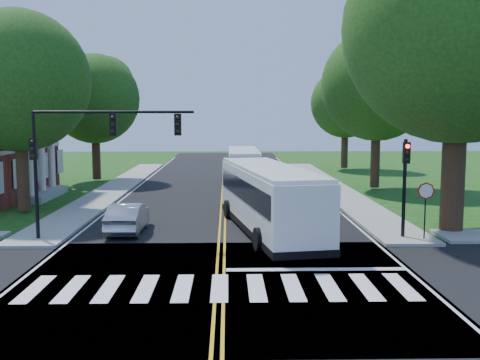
{
  "coord_description": "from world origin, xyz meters",
  "views": [
    {
      "loc": [
        0.27,
        -18.28,
        5.59
      ],
      "look_at": [
        0.89,
        9.46,
        2.4
      ],
      "focal_mm": 42.0,
      "sensor_mm": 36.0,
      "label": 1
    }
  ],
  "objects_px": {
    "suv": "(307,197)",
    "dark_sedan": "(315,195)",
    "signal_ne": "(405,175)",
    "bus_follow": "(243,166)",
    "signal_nw": "(88,143)",
    "hatchback": "(128,218)",
    "bus_lead": "(269,197)"
  },
  "relations": [
    {
      "from": "hatchback",
      "to": "suv",
      "type": "bearing_deg",
      "value": -145.2
    },
    {
      "from": "signal_nw",
      "to": "signal_ne",
      "type": "relative_size",
      "value": 1.62
    },
    {
      "from": "bus_lead",
      "to": "suv",
      "type": "height_order",
      "value": "bus_lead"
    },
    {
      "from": "hatchback",
      "to": "signal_nw",
      "type": "bearing_deg",
      "value": 55.77
    },
    {
      "from": "bus_follow",
      "to": "dark_sedan",
      "type": "relative_size",
      "value": 2.43
    },
    {
      "from": "hatchback",
      "to": "dark_sedan",
      "type": "height_order",
      "value": "hatchback"
    },
    {
      "from": "bus_lead",
      "to": "dark_sedan",
      "type": "distance_m",
      "value": 8.43
    },
    {
      "from": "dark_sedan",
      "to": "signal_ne",
      "type": "bearing_deg",
      "value": 106.36
    },
    {
      "from": "signal_nw",
      "to": "dark_sedan",
      "type": "relative_size",
      "value": 1.58
    },
    {
      "from": "signal_ne",
      "to": "hatchback",
      "type": "relative_size",
      "value": 1.02
    },
    {
      "from": "signal_nw",
      "to": "dark_sedan",
      "type": "distance_m",
      "value": 15.42
    },
    {
      "from": "suv",
      "to": "dark_sedan",
      "type": "distance_m",
      "value": 1.24
    },
    {
      "from": "hatchback",
      "to": "dark_sedan",
      "type": "xyz_separation_m",
      "value": [
        10.18,
        7.64,
        -0.06
      ]
    },
    {
      "from": "bus_lead",
      "to": "bus_follow",
      "type": "height_order",
      "value": "bus_lead"
    },
    {
      "from": "signal_nw",
      "to": "suv",
      "type": "relative_size",
      "value": 1.37
    },
    {
      "from": "signal_ne",
      "to": "hatchback",
      "type": "height_order",
      "value": "signal_ne"
    },
    {
      "from": "suv",
      "to": "bus_follow",
      "type": "bearing_deg",
      "value": -60.96
    },
    {
      "from": "signal_ne",
      "to": "bus_lead",
      "type": "relative_size",
      "value": 0.35
    },
    {
      "from": "bus_follow",
      "to": "hatchback",
      "type": "height_order",
      "value": "bus_follow"
    },
    {
      "from": "signal_ne",
      "to": "suv",
      "type": "distance_m",
      "value": 9.31
    },
    {
      "from": "signal_nw",
      "to": "dark_sedan",
      "type": "bearing_deg",
      "value": 39.73
    },
    {
      "from": "bus_follow",
      "to": "bus_lead",
      "type": "bearing_deg",
      "value": 91.94
    },
    {
      "from": "signal_nw",
      "to": "signal_ne",
      "type": "height_order",
      "value": "signal_nw"
    },
    {
      "from": "signal_ne",
      "to": "bus_follow",
      "type": "xyz_separation_m",
      "value": [
        -6.64,
        20.62,
        -1.45
      ]
    },
    {
      "from": "signal_nw",
      "to": "hatchback",
      "type": "xyz_separation_m",
      "value": [
        1.33,
        1.92,
        -3.65
      ]
    },
    {
      "from": "bus_follow",
      "to": "suv",
      "type": "bearing_deg",
      "value": 105.89
    },
    {
      "from": "bus_follow",
      "to": "suv",
      "type": "xyz_separation_m",
      "value": [
        3.49,
        -12.15,
        -0.78
      ]
    },
    {
      "from": "bus_lead",
      "to": "signal_nw",
      "type": "bearing_deg",
      "value": 3.8
    },
    {
      "from": "signal_nw",
      "to": "hatchback",
      "type": "height_order",
      "value": "signal_nw"
    },
    {
      "from": "bus_lead",
      "to": "suv",
      "type": "xyz_separation_m",
      "value": [
        2.81,
        6.56,
        -0.94
      ]
    },
    {
      "from": "signal_ne",
      "to": "dark_sedan",
      "type": "xyz_separation_m",
      "value": [
        -2.54,
        9.56,
        -2.29
      ]
    },
    {
      "from": "signal_nw",
      "to": "suv",
      "type": "height_order",
      "value": "signal_nw"
    }
  ]
}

